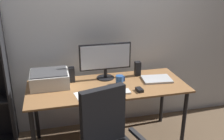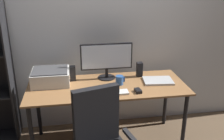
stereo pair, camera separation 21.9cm
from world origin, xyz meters
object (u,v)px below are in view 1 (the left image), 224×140
object	(u,v)px
speaker_right	(138,69)
laptop	(157,79)
desk	(108,92)
mouse	(139,90)
keyboard	(116,93)
printer	(50,79)
monitor	(105,59)
speaker_left	(72,75)
coffee_mug	(120,80)

from	to	relation	value
speaker_right	laptop	bearing A→B (deg)	-48.00
desk	mouse	bearing A→B (deg)	-36.66
keyboard	mouse	distance (m)	0.25
printer	keyboard	bearing A→B (deg)	-28.89
monitor	speaker_left	xyz separation A→B (m)	(-0.39, -0.01, -0.15)
mouse	speaker_left	world-z (taller)	speaker_left
keyboard	coffee_mug	size ratio (longest dim) A/B	2.89
mouse	speaker_right	distance (m)	0.44
mouse	printer	xyz separation A→B (m)	(-0.89, 0.36, 0.06)
desk	laptop	size ratio (longest dim) A/B	5.34
monitor	keyboard	world-z (taller)	monitor
speaker_left	mouse	bearing A→B (deg)	-32.41
desk	keyboard	size ratio (longest dim) A/B	5.89
keyboard	printer	bearing A→B (deg)	150.54
coffee_mug	desk	bearing A→B (deg)	-177.30
coffee_mug	speaker_right	size ratio (longest dim) A/B	0.59
coffee_mug	speaker_left	xyz separation A→B (m)	(-0.50, 0.19, 0.04)
coffee_mug	keyboard	bearing A→B (deg)	-114.01
desk	coffee_mug	bearing A→B (deg)	2.70
coffee_mug	speaker_left	size ratio (longest dim) A/B	0.59
monitor	keyboard	xyz separation A→B (m)	(0.02, -0.41, -0.23)
monitor	speaker_right	world-z (taller)	monitor
mouse	coffee_mug	world-z (taller)	coffee_mug
desk	coffee_mug	xyz separation A→B (m)	(0.14, 0.01, 0.13)
speaker_right	printer	distance (m)	1.01
mouse	speaker_left	bearing A→B (deg)	140.39
mouse	laptop	size ratio (longest dim) A/B	0.30
coffee_mug	speaker_right	bearing A→B (deg)	35.39
speaker_right	monitor	bearing A→B (deg)	178.82
coffee_mug	laptop	xyz separation A→B (m)	(0.44, 0.01, -0.04)
printer	coffee_mug	bearing A→B (deg)	-10.94
monitor	laptop	xyz separation A→B (m)	(0.55, -0.19, -0.23)
monitor	mouse	xyz separation A→B (m)	(0.27, -0.42, -0.22)
monitor	laptop	distance (m)	0.63
keyboard	printer	distance (m)	0.74
keyboard	speaker_left	xyz separation A→B (m)	(-0.40, 0.41, 0.08)
laptop	printer	distance (m)	1.19
laptop	speaker_right	bearing A→B (deg)	137.74
desk	monitor	size ratio (longest dim) A/B	2.92
laptop	speaker_right	xyz separation A→B (m)	(-0.17, 0.19, 0.07)
keyboard	laptop	distance (m)	0.58
keyboard	mouse	xyz separation A→B (m)	(0.25, -0.01, 0.01)
keyboard	coffee_mug	world-z (taller)	coffee_mug
keyboard	laptop	world-z (taller)	laptop
monitor	coffee_mug	size ratio (longest dim) A/B	5.85
monitor	speaker_left	distance (m)	0.41
coffee_mug	speaker_left	world-z (taller)	speaker_left
coffee_mug	speaker_left	distance (m)	0.54
monitor	printer	xyz separation A→B (m)	(-0.62, -0.06, -0.16)
coffee_mug	laptop	world-z (taller)	coffee_mug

